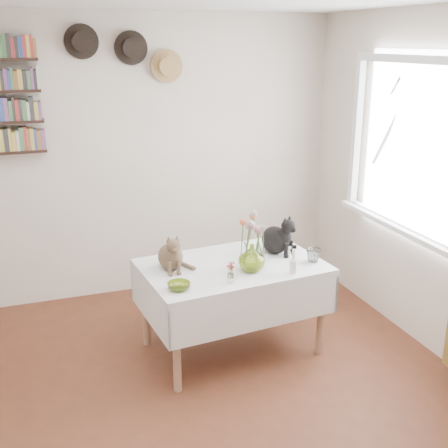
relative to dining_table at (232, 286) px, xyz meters
name	(u,v)px	position (x,y,z in m)	size (l,w,h in m)	color
room	(190,243)	(-0.58, -0.91, 0.72)	(4.08, 4.58, 2.58)	brown
window	(410,160)	(1.39, -0.11, 0.87)	(0.12, 1.52, 1.32)	white
dining_table	(232,286)	(0.00, 0.00, 0.00)	(1.38, 0.96, 0.70)	white
tabby_cat	(170,250)	(-0.45, 0.07, 0.32)	(0.19, 0.24, 0.29)	brown
black_cat	(275,233)	(0.39, 0.12, 0.33)	(0.21, 0.27, 0.32)	black
flower_vase	(252,258)	(0.09, -0.16, 0.27)	(0.19, 0.19, 0.20)	#B3CB44
green_bowl	(179,286)	(-0.48, -0.29, 0.20)	(0.15, 0.15, 0.05)	#B3CB44
drinking_glass	(313,255)	(0.58, -0.15, 0.22)	(0.11, 0.11, 0.10)	white
candlestick	(293,265)	(0.34, -0.30, 0.23)	(0.05, 0.05, 0.18)	white
berry_jar	(231,272)	(-0.13, -0.31, 0.25)	(0.04, 0.04, 0.17)	white
porcelain_figurine	(289,252)	(0.46, -0.01, 0.21)	(0.05, 0.05, 0.09)	white
flower_bouquet	(252,225)	(0.09, -0.15, 0.51)	(0.17, 0.13, 0.39)	#4C7233
wall_hats	(128,52)	(-0.46, 1.28, 1.64)	(0.98, 0.09, 0.48)	black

